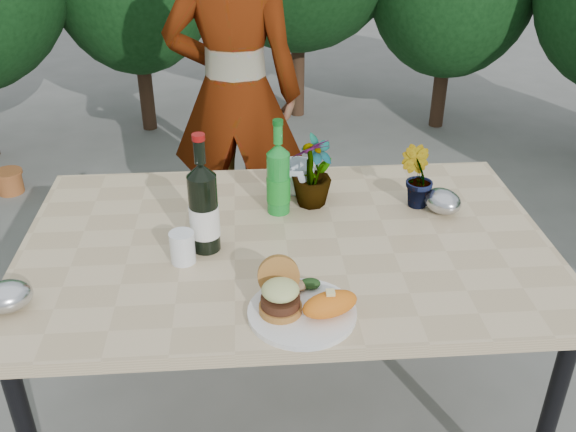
{
  "coord_description": "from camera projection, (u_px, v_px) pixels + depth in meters",
  "views": [
    {
      "loc": [
        -0.12,
        -1.65,
        1.79
      ],
      "look_at": [
        0.0,
        -0.08,
        0.88
      ],
      "focal_mm": 40.0,
      "sensor_mm": 36.0,
      "label": 1
    }
  ],
  "objects": [
    {
      "name": "wine_bottle",
      "position": [
        204.0,
        209.0,
        1.85
      ],
      "size": [
        0.09,
        0.09,
        0.37
      ],
      "rotation": [
        0.0,
        0.0,
        0.43
      ],
      "color": "black",
      "rests_on": "patio_table"
    },
    {
      "name": "dinner_plate",
      "position": [
        302.0,
        313.0,
        1.64
      ],
      "size": [
        0.28,
        0.28,
        0.01
      ],
      "primitive_type": "cylinder",
      "color": "white",
      "rests_on": "patio_table"
    },
    {
      "name": "person",
      "position": [
        235.0,
        95.0,
        2.84
      ],
      "size": [
        0.64,
        0.46,
        1.66
      ],
      "primitive_type": "imported",
      "rotation": [
        0.0,
        0.0,
        3.04
      ],
      "color": "#97664B",
      "rests_on": "ground"
    },
    {
      "name": "terracotta_pot",
      "position": [
        9.0,
        181.0,
        3.79
      ],
      "size": [
        0.17,
        0.17,
        0.14
      ],
      "color": "#A95B2B",
      "rests_on": "ground"
    },
    {
      "name": "plastic_cup",
      "position": [
        182.0,
        247.0,
        1.83
      ],
      "size": [
        0.07,
        0.07,
        0.09
      ],
      "primitive_type": "cylinder",
      "color": "white",
      "rests_on": "patio_table"
    },
    {
      "name": "blue_bowl",
      "position": [
        297.0,
        178.0,
        2.19
      ],
      "size": [
        0.16,
        0.16,
        0.11
      ],
      "primitive_type": "imported",
      "rotation": [
        0.0,
        0.0,
        0.16
      ],
      "color": "white",
      "rests_on": "patio_table"
    },
    {
      "name": "ground",
      "position": [
        286.0,
        414.0,
        2.33
      ],
      "size": [
        80.0,
        80.0,
        0.0
      ],
      "primitive_type": "plane",
      "color": "#62635E",
      "rests_on": "ground"
    },
    {
      "name": "seedling_left",
      "position": [
        317.0,
        168.0,
        2.13
      ],
      "size": [
        0.15,
        0.14,
        0.23
      ],
      "primitive_type": "imported",
      "rotation": [
        0.0,
        0.0,
        0.63
      ],
      "color": "#2A5C1F",
      "rests_on": "patio_table"
    },
    {
      "name": "seedling_right",
      "position": [
        312.0,
        172.0,
        2.09
      ],
      "size": [
        0.18,
        0.18,
        0.23
      ],
      "primitive_type": "imported",
      "rotation": [
        0.0,
        0.0,
        3.79
      ],
      "color": "#26551D",
      "rests_on": "patio_table"
    },
    {
      "name": "grilled_veg",
      "position": [
        305.0,
        284.0,
        1.71
      ],
      "size": [
        0.08,
        0.05,
        0.03
      ],
      "color": "olive",
      "rests_on": "dinner_plate"
    },
    {
      "name": "sparkling_water",
      "position": [
        278.0,
        179.0,
        2.05
      ],
      "size": [
        0.08,
        0.08,
        0.32
      ],
      "rotation": [
        0.0,
        0.0,
        0.02
      ],
      "color": "#188529",
      "rests_on": "patio_table"
    },
    {
      "name": "seedling_mid",
      "position": [
        417.0,
        177.0,
        2.09
      ],
      "size": [
        0.14,
        0.14,
        0.2
      ],
      "primitive_type": "imported",
      "rotation": [
        0.0,
        0.0,
        2.47
      ],
      "color": "#22531C",
      "rests_on": "patio_table"
    },
    {
      "name": "patio_table",
      "position": [
        286.0,
        256.0,
        1.98
      ],
      "size": [
        1.6,
        1.0,
        0.75
      ],
      "color": "#CBB287",
      "rests_on": "ground"
    },
    {
      "name": "sweet_potato",
      "position": [
        330.0,
        304.0,
        1.6
      ],
      "size": [
        0.17,
        0.12,
        0.06
      ],
      "primitive_type": "ellipsoid",
      "rotation": [
        0.0,
        0.0,
        0.35
      ],
      "color": "orange",
      "rests_on": "dinner_plate"
    },
    {
      "name": "foil_packet_right",
      "position": [
        442.0,
        201.0,
        2.08
      ],
      "size": [
        0.16,
        0.17,
        0.08
      ],
      "primitive_type": "ellipsoid",
      "rotation": [
        0.0,
        0.0,
        2.09
      ],
      "color": "#AFB1B6",
      "rests_on": "patio_table"
    },
    {
      "name": "foil_packet_left",
      "position": [
        6.0,
        296.0,
        1.64
      ],
      "size": [
        0.16,
        0.14,
        0.08
      ],
      "primitive_type": "ellipsoid",
      "rotation": [
        0.0,
        0.0,
        0.27
      ],
      "color": "#BABCC1",
      "rests_on": "patio_table"
    },
    {
      "name": "burger_stack",
      "position": [
        280.0,
        292.0,
        1.62
      ],
      "size": [
        0.11,
        0.16,
        0.11
      ],
      "color": "#B7722D",
      "rests_on": "dinner_plate"
    }
  ]
}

